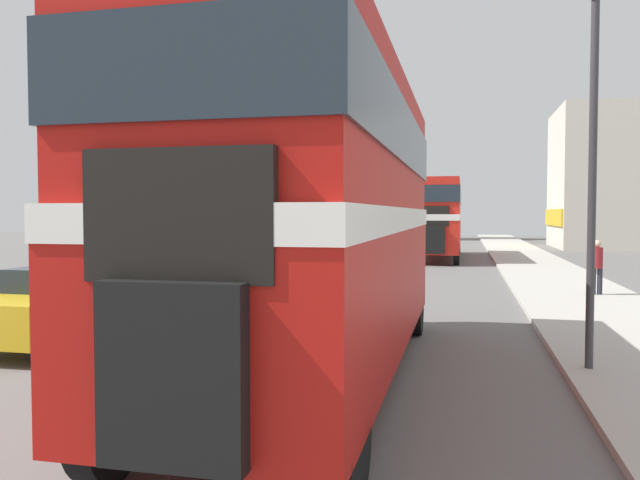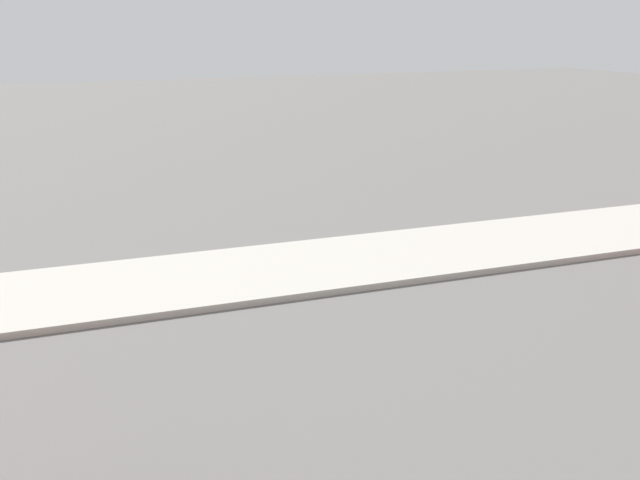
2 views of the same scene
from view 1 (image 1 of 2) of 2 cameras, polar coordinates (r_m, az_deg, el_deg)
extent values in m
plane|color=slate|center=(11.68, -4.84, -9.74)|extent=(120.00, 120.00, 0.00)
cube|color=#B2140F|center=(9.24, 0.00, -4.39)|extent=(2.52, 9.41, 1.73)
cube|color=white|center=(9.17, 0.00, 1.96)|extent=(2.55, 9.45, 0.31)
cube|color=#B2140F|center=(9.23, 0.00, 8.80)|extent=(2.47, 9.22, 1.88)
cube|color=#232D38|center=(9.24, 0.00, 9.38)|extent=(2.55, 9.31, 0.85)
cube|color=black|center=(4.77, -13.40, -12.02)|extent=(1.13, 0.20, 1.38)
cube|color=black|center=(4.74, -12.82, 2.19)|extent=(1.51, 0.12, 1.01)
cylinder|color=black|center=(6.30, -18.85, -15.59)|extent=(0.28, 1.06, 1.06)
cylinder|color=black|center=(5.52, 2.43, -18.11)|extent=(0.28, 1.06, 1.06)
cylinder|color=black|center=(13.23, -1.07, -5.97)|extent=(0.28, 1.06, 1.06)
cylinder|color=black|center=(12.87, 8.71, -6.23)|extent=(0.28, 1.06, 1.06)
cube|color=red|center=(34.68, 10.72, 0.51)|extent=(2.39, 10.31, 1.63)
cube|color=white|center=(34.66, 10.73, 2.09)|extent=(2.42, 10.37, 0.30)
cube|color=red|center=(34.67, 10.74, 3.80)|extent=(2.34, 10.11, 1.77)
cube|color=#232D38|center=(34.67, 10.74, 3.95)|extent=(2.42, 10.21, 0.80)
cube|color=black|center=(29.43, 10.30, 0.01)|extent=(1.08, 0.20, 1.30)
cube|color=black|center=(29.55, 10.33, 2.16)|extent=(1.44, 0.12, 0.95)
cylinder|color=black|center=(30.48, 8.39, -1.22)|extent=(0.28, 1.06, 1.06)
cylinder|color=black|center=(30.38, 12.37, -1.26)|extent=(0.28, 1.06, 1.06)
cylinder|color=black|center=(38.97, 9.40, -0.43)|extent=(0.28, 1.06, 1.06)
cylinder|color=black|center=(38.89, 12.51, -0.46)|extent=(0.28, 1.06, 1.06)
cube|color=gold|center=(13.08, -21.83, -5.70)|extent=(1.71, 4.56, 0.72)
cube|color=#232D38|center=(13.16, -21.41, -3.11)|extent=(1.51, 2.37, 0.44)
cylinder|color=black|center=(11.23, -24.00, -8.77)|extent=(0.20, 0.64, 0.64)
cylinder|color=black|center=(15.05, -20.18, -5.90)|extent=(0.20, 0.64, 0.64)
cylinder|color=black|center=(14.28, -15.06, -6.27)|extent=(0.20, 0.64, 0.64)
cylinder|color=#282833|center=(19.73, 23.71, -3.47)|extent=(0.14, 0.14, 0.76)
cylinder|color=#282833|center=(19.76, 24.21, -3.47)|extent=(0.14, 0.14, 0.76)
cylinder|color=maroon|center=(19.69, 24.00, -1.49)|extent=(0.32, 0.32, 0.60)
sphere|color=beige|center=(19.67, 24.02, -0.32)|extent=(0.21, 0.21, 0.21)
cylinder|color=#38383D|center=(10.22, 23.63, 4.51)|extent=(0.12, 0.12, 5.50)
cube|color=tan|center=(59.96, -4.87, 12.17)|extent=(4.56, 4.56, 25.19)
cylinder|color=silver|center=(59.72, -5.63, 20.17)|extent=(2.05, 0.10, 2.05)
cube|color=gold|center=(48.17, 20.57, 1.94)|extent=(0.12, 8.31, 1.18)
camera|label=2|loc=(15.96, 33.01, 10.82)|focal=50.00mm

